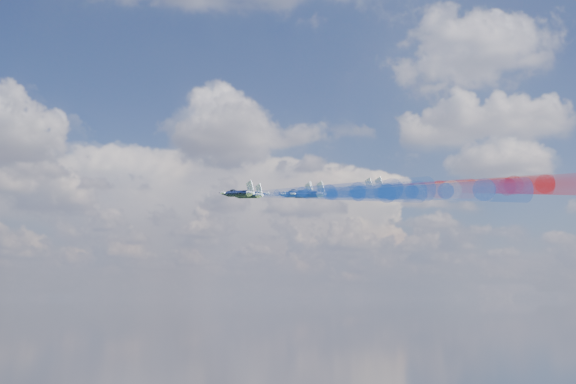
# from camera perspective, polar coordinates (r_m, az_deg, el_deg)

# --- Properties ---
(jet_lead) EXTENTS (15.92, 16.13, 5.64)m
(jet_lead) POSITION_cam_1_polar(r_m,az_deg,el_deg) (179.37, -3.13, -0.21)
(jet_lead) COLOR black
(trail_lead) EXTENTS (36.37, 35.08, 9.15)m
(trail_lead) POSITION_cam_1_polar(r_m,az_deg,el_deg) (157.15, 3.02, -0.07)
(trail_lead) COLOR silver
(jet_inner_left) EXTENTS (15.92, 16.13, 5.64)m
(jet_inner_left) POSITION_cam_1_polar(r_m,az_deg,el_deg) (165.84, -3.20, -0.28)
(jet_inner_left) COLOR black
(trail_inner_left) EXTENTS (36.37, 35.08, 9.15)m
(trail_inner_left) POSITION_cam_1_polar(r_m,az_deg,el_deg) (143.68, 3.51, -0.13)
(trail_inner_left) COLOR blue
(jet_inner_right) EXTENTS (15.92, 16.13, 5.64)m
(jet_inner_right) POSITION_cam_1_polar(r_m,az_deg,el_deg) (177.21, 0.87, -0.06)
(jet_inner_right) COLOR black
(trail_inner_right) EXTENTS (36.37, 35.08, 9.15)m
(trail_inner_right) POSITION_cam_1_polar(r_m,az_deg,el_deg) (156.40, 7.62, 0.10)
(trail_inner_right) COLOR red
(jet_outer_left) EXTENTS (15.92, 16.13, 5.64)m
(jet_outer_left) POSITION_cam_1_polar(r_m,az_deg,el_deg) (152.21, -3.98, -0.13)
(jet_outer_left) COLOR black
(trail_outer_left) EXTENTS (36.37, 35.08, 9.15)m
(trail_outer_left) POSITION_cam_1_polar(r_m,az_deg,el_deg) (129.88, 3.30, 0.06)
(trail_outer_left) COLOR blue
(jet_center_third) EXTENTS (15.92, 16.13, 5.64)m
(jet_center_third) POSITION_cam_1_polar(r_m,az_deg,el_deg) (163.16, 0.72, -0.20)
(jet_center_third) COLOR black
(trail_center_third) EXTENTS (36.37, 35.08, 9.15)m
(trail_center_third) POSITION_cam_1_polar(r_m,az_deg,el_deg) (142.40, 8.12, -0.04)
(trail_center_third) COLOR silver
(jet_outer_right) EXTENTS (15.92, 16.13, 5.64)m
(jet_outer_right) POSITION_cam_1_polar(r_m,az_deg,el_deg) (175.10, 5.54, 0.22)
(jet_outer_right) COLOR black
(trail_outer_right) EXTENTS (36.37, 35.08, 9.15)m
(trail_outer_right) POSITION_cam_1_polar(r_m,az_deg,el_deg) (156.08, 12.95, 0.42)
(trail_outer_right) COLOR red
(jet_rear_left) EXTENTS (15.92, 16.13, 5.64)m
(jet_rear_left) POSITION_cam_1_polar(r_m,az_deg,el_deg) (149.36, 1.57, -0.21)
(jet_rear_left) COLOR black
(trail_rear_left) EXTENTS (36.37, 35.08, 9.15)m
(trail_rear_left) POSITION_cam_1_polar(r_m,az_deg,el_deg) (129.04, 9.88, -0.03)
(trail_rear_left) COLOR blue
(jet_rear_right) EXTENTS (15.92, 16.13, 5.64)m
(jet_rear_right) POSITION_cam_1_polar(r_m,az_deg,el_deg) (159.37, 6.24, 0.19)
(jet_rear_right) COLOR black
(trail_rear_right) EXTENTS (36.37, 35.08, 9.15)m
(trail_rear_right) POSITION_cam_1_polar(r_m,az_deg,el_deg) (140.78, 14.56, 0.40)
(trail_rear_right) COLOR red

